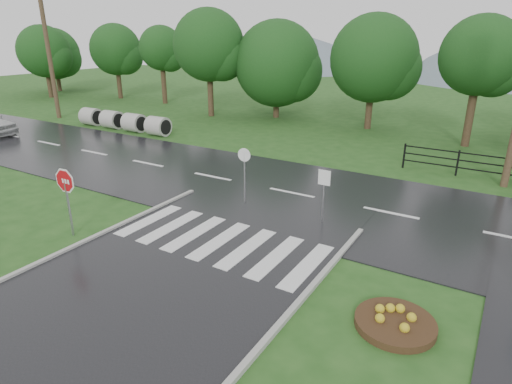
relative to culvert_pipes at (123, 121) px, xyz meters
The scene contains 11 objects.
ground 21.31m from the culvert_pipes, 44.75° to the right, with size 120.00×120.00×0.00m, color #224D19.
main_road 15.95m from the culvert_pipes, 18.29° to the right, with size 90.00×8.00×0.04m, color black.
crosswalk 18.15m from the culvert_pipes, 33.46° to the right, with size 6.50×2.80×0.02m.
hills 55.74m from the culvert_pipes, 69.57° to the left, with size 102.00×48.00×48.00m.
treeline 18.48m from the culvert_pipes, 29.16° to the left, with size 83.20×5.20×10.00m.
culvert_pipes is the anchor object (origin of this frame).
stop_sign 16.21m from the culvert_pipes, 48.22° to the right, with size 1.07×0.09×2.40m.
flower_bed 23.76m from the culvert_pipes, 28.46° to the right, with size 1.78×1.78×0.36m.
reg_sign_small 18.68m from the culvert_pipes, 22.04° to the right, with size 0.42×0.05×1.91m.
reg_sign_round 15.66m from the culvert_pipes, 26.03° to the right, with size 0.51×0.09×2.19m.
utility_pole_west 8.69m from the culvert_pipes, behind, with size 1.67×0.33×9.43m.
Camera 1 is at (7.18, -4.67, 6.18)m, focal length 30.00 mm.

